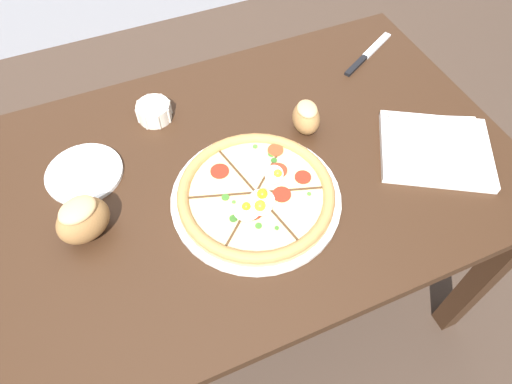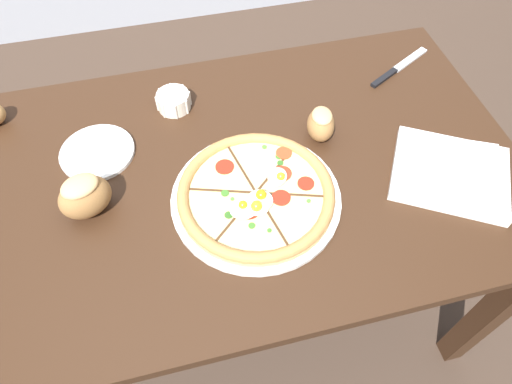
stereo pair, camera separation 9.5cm
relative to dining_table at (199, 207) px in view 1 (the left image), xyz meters
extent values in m
plane|color=#3D2D23|center=(0.00, 0.00, -0.63)|extent=(12.00, 12.00, 0.00)
cube|color=#331E11|center=(0.00, 0.00, 0.08)|extent=(1.53, 0.82, 0.03)
cube|color=#331E11|center=(0.71, -0.36, -0.29)|extent=(0.06, 0.06, 0.69)
cube|color=#331E11|center=(0.71, 0.36, -0.29)|extent=(0.06, 0.06, 0.69)
cylinder|color=white|center=(0.11, -0.09, 0.10)|extent=(0.38, 0.38, 0.01)
cylinder|color=tan|center=(0.11, -0.09, 0.11)|extent=(0.35, 0.35, 0.01)
cylinder|color=#E0CC84|center=(0.11, -0.09, 0.12)|extent=(0.30, 0.30, 0.00)
torus|color=#B27A42|center=(0.11, -0.09, 0.12)|extent=(0.35, 0.35, 0.03)
cube|color=#472D19|center=(0.04, -0.07, 0.12)|extent=(0.15, 0.05, 0.00)
cube|color=#472D19|center=(0.05, -0.15, 0.12)|extent=(0.12, 0.11, 0.00)
cube|color=#472D19|center=(0.13, -0.17, 0.12)|extent=(0.04, 0.15, 0.00)
cube|color=#472D19|center=(0.18, -0.12, 0.12)|extent=(0.15, 0.05, 0.00)
cube|color=#472D19|center=(0.17, -0.04, 0.12)|extent=(0.12, 0.11, 0.00)
cube|color=#472D19|center=(0.09, -0.02, 0.12)|extent=(0.04, 0.15, 0.00)
cylinder|color=red|center=(0.16, -0.12, 0.12)|extent=(0.04, 0.04, 0.00)
cylinder|color=red|center=(0.22, -0.10, 0.12)|extent=(0.04, 0.04, 0.00)
cylinder|color=red|center=(0.09, -0.14, 0.12)|extent=(0.05, 0.05, 0.00)
cylinder|color=red|center=(0.06, -0.01, 0.12)|extent=(0.04, 0.04, 0.00)
cylinder|color=red|center=(0.18, -0.06, 0.12)|extent=(0.04, 0.04, 0.00)
cylinder|color=red|center=(0.20, 0.00, 0.12)|extent=(0.04, 0.04, 0.00)
ellipsoid|color=white|center=(0.11, -0.12, 0.13)|extent=(0.07, 0.07, 0.01)
sphere|color=orange|center=(0.12, -0.11, 0.13)|extent=(0.02, 0.02, 0.02)
ellipsoid|color=white|center=(0.10, -0.13, 0.13)|extent=(0.08, 0.08, 0.01)
sphere|color=#F4AD1E|center=(0.10, -0.14, 0.13)|extent=(0.02, 0.02, 0.02)
ellipsoid|color=white|center=(0.08, -0.13, 0.13)|extent=(0.07, 0.06, 0.01)
sphere|color=orange|center=(0.07, -0.13, 0.13)|extent=(0.02, 0.02, 0.02)
ellipsoid|color=white|center=(0.17, -0.07, 0.13)|extent=(0.06, 0.07, 0.01)
sphere|color=#F4AD1E|center=(0.17, -0.07, 0.13)|extent=(0.02, 0.02, 0.02)
cylinder|color=#386B23|center=(0.04, -0.08, 0.12)|extent=(0.02, 0.02, 0.00)
cylinder|color=#2D5B1E|center=(0.04, -0.14, 0.12)|extent=(0.02, 0.02, 0.00)
cylinder|color=#477A2D|center=(0.22, -0.14, 0.12)|extent=(0.01, 0.01, 0.00)
cylinder|color=#477A2D|center=(0.16, 0.03, 0.12)|extent=(0.01, 0.01, 0.00)
cylinder|color=#2D5B1E|center=(0.18, -0.03, 0.12)|extent=(0.01, 0.01, 0.00)
cylinder|color=#386B23|center=(0.11, -0.19, 0.12)|extent=(0.01, 0.01, 0.00)
cylinder|color=#386B23|center=(0.08, -0.17, 0.12)|extent=(0.01, 0.01, 0.00)
cylinder|color=#386B23|center=(0.19, -0.01, 0.12)|extent=(0.02, 0.02, 0.00)
cylinder|color=#477A2D|center=(0.06, -0.10, 0.12)|extent=(0.01, 0.01, 0.00)
cylinder|color=silver|center=(-0.02, 0.24, 0.11)|extent=(0.08, 0.08, 0.05)
cylinder|color=beige|center=(-0.02, 0.24, 0.12)|extent=(0.07, 0.07, 0.02)
cylinder|color=silver|center=(0.02, 0.24, 0.11)|extent=(0.01, 0.01, 0.04)
cylinder|color=silver|center=(0.01, 0.27, 0.11)|extent=(0.01, 0.01, 0.04)
cylinder|color=silver|center=(-0.02, 0.29, 0.11)|extent=(0.01, 0.01, 0.04)
cylinder|color=silver|center=(-0.05, 0.27, 0.11)|extent=(0.01, 0.01, 0.04)
cylinder|color=silver|center=(-0.07, 0.24, 0.11)|extent=(0.01, 0.01, 0.04)
cylinder|color=silver|center=(-0.05, 0.21, 0.11)|extent=(0.01, 0.01, 0.04)
cylinder|color=silver|center=(-0.02, 0.20, 0.11)|extent=(0.01, 0.01, 0.04)
cylinder|color=silver|center=(0.01, 0.21, 0.11)|extent=(0.01, 0.01, 0.04)
cube|color=silver|center=(0.56, -0.14, 0.10)|extent=(0.33, 0.32, 0.02)
cube|color=silver|center=(0.56, -0.14, 0.12)|extent=(0.27, 0.25, 0.02)
ellipsoid|color=olive|center=(0.31, 0.06, 0.13)|extent=(0.08, 0.10, 0.07)
ellipsoid|color=tan|center=(0.31, 0.06, 0.16)|extent=(0.06, 0.07, 0.02)
ellipsoid|color=olive|center=(-0.25, -0.03, 0.14)|extent=(0.14, 0.12, 0.10)
ellipsoid|color=tan|center=(-0.25, -0.03, 0.18)|extent=(0.10, 0.09, 0.03)
cube|color=silver|center=(0.65, 0.27, 0.09)|extent=(0.13, 0.08, 0.01)
cube|color=black|center=(0.55, 0.22, 0.10)|extent=(0.09, 0.06, 0.01)
cylinder|color=white|center=(-0.23, 0.13, 0.10)|extent=(0.18, 0.18, 0.01)
camera|label=1|loc=(-0.12, -0.63, 0.93)|focal=32.00mm
camera|label=2|loc=(-0.03, -0.66, 0.93)|focal=32.00mm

